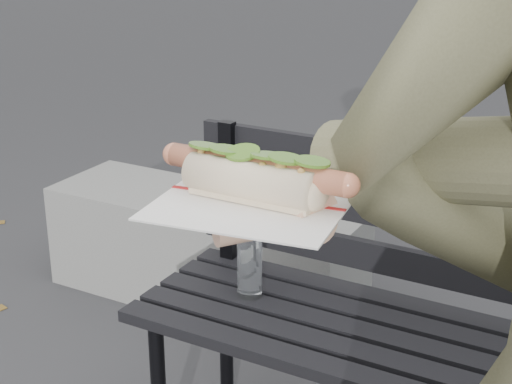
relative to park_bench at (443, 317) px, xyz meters
The scene contains 3 objects.
park_bench is the anchor object (origin of this frame).
concrete_block 1.29m from the park_bench, 149.31° to the left, with size 1.20×0.40×0.40m, color slate.
held_hotdog 1.14m from the park_bench, 75.97° to the right, with size 0.62×0.32×0.20m.
Camera 1 is at (0.45, -0.68, 1.44)m, focal length 55.00 mm.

